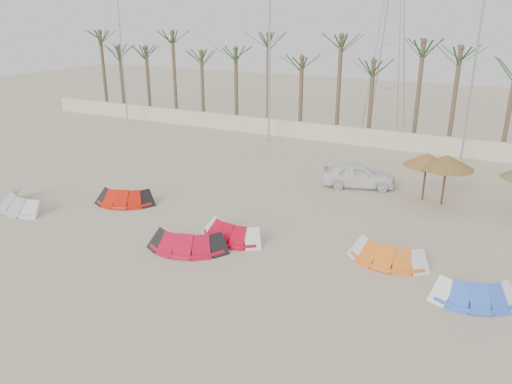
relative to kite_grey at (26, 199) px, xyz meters
The scene contains 16 objects.
ground 11.40m from the kite_grey, ahead, with size 120.00×120.00×0.00m, color #BCAD92.
boundary_wall 23.06m from the kite_grey, 60.84° to the left, with size 60.00×0.30×1.30m, color beige.
palm_line 25.42m from the kite_grey, 61.19° to the left, with size 52.00×4.00×7.70m.
lamp_a 20.83m from the kite_grey, 115.70° to the left, with size 1.25×0.14×11.00m.
lamp_b 19.63m from the kite_grey, 73.79° to the left, with size 1.25×0.14×11.00m.
lamp_c 27.00m from the kite_grey, 43.26° to the left, with size 1.25×0.14×11.00m.
pylon 28.86m from the kite_grey, 64.91° to the left, with size 3.00×3.00×14.00m, color #A5A8AD, non-canonical shape.
kite_grey is the anchor object (origin of this frame).
kite_red_left 5.20m from the kite_grey, 32.73° to the left, with size 3.44×2.36×0.90m.
kite_red_mid 10.31m from the kite_grey, ahead, with size 3.66×2.30×0.90m.
kite_red_right 11.52m from the kite_grey, ahead, with size 3.23×1.88×0.90m.
kite_orange 18.27m from the kite_grey, ahead, with size 3.24×1.72×0.90m.
kite_blue 21.50m from the kite_grey, ahead, with size 3.28×2.29×0.90m.
parasol_left 20.93m from the kite_grey, 29.70° to the left, with size 2.41×2.41×2.59m.
parasol_mid 21.67m from the kite_grey, 27.56° to the left, with size 2.74×2.74×2.69m.
car 18.03m from the kite_grey, 36.75° to the left, with size 1.66×4.12×1.40m, color white.
Camera 1 is at (10.23, -14.18, 9.54)m, focal length 35.00 mm.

